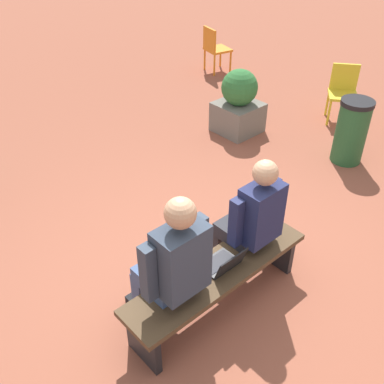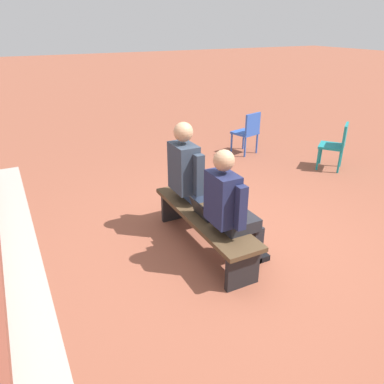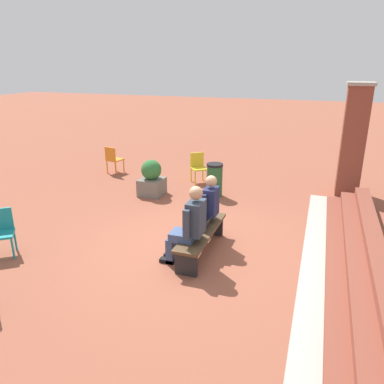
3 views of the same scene
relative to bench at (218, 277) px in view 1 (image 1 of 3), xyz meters
name	(u,v)px [view 1 (image 1 of 3)]	position (x,y,z in m)	size (l,w,h in m)	color
ground_plane	(206,278)	(-0.16, -0.30, -0.35)	(60.00, 60.00, 0.00)	brown
bench	(218,277)	(0.00, 0.00, 0.00)	(1.80, 0.44, 0.45)	#4C3823
person_student	(250,218)	(-0.44, -0.07, 0.36)	(0.55, 0.69, 1.35)	#232328
person_adult	(172,264)	(0.44, -0.07, 0.39)	(0.59, 0.74, 1.42)	#384C75
laptop	(223,263)	(-0.05, 0.01, 0.15)	(0.32, 0.29, 0.21)	black
plastic_chair_foreground	(343,90)	(-4.03, -1.40, 0.13)	(0.59, 0.59, 0.84)	gold
plastic_chair_mid_courtyard	(214,47)	(-4.00, -4.16, 0.13)	(0.50, 0.50, 0.84)	orange
planter	(239,104)	(-2.56, -2.18, 0.08)	(0.60, 0.60, 0.94)	#6B665B
litter_bin	(351,131)	(-3.03, -0.62, 0.08)	(0.42, 0.42, 0.86)	#23562D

